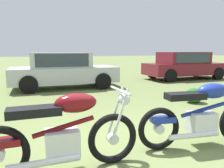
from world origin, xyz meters
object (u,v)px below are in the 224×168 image
Objects in this scene: motorcycle_maroon at (62,134)px; shrub_low at (194,95)px; car_burgundy at (184,64)px; motorcycle_blue at (202,115)px; car_silver at (63,68)px.

motorcycle_maroon is 4.78m from shrub_low.
car_burgundy is at bearing 54.87° from shrub_low.
motorcycle_maroon is 1.00× the size of motorcycle_blue.
car_burgundy is at bearing 44.00° from motorcycle_maroon.
motorcycle_maroon is 6.45m from car_silver.
motorcycle_blue is 0.47× the size of car_burgundy.
car_silver is at bearing 82.04° from motorcycle_maroon.
motorcycle_blue is 6.46m from car_silver.
car_burgundy is 5.68m from shrub_low.
car_burgundy is (6.45, 0.72, 0.00)m from car_silver.
car_silver and car_burgundy have the same top height.
motorcycle_blue is (2.16, 0.05, 0.00)m from motorcycle_maroon.
motorcycle_blue is 3.10m from shrub_low.
shrub_low is at bearing -50.18° from car_silver.
car_silver is at bearing -173.12° from car_burgundy.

